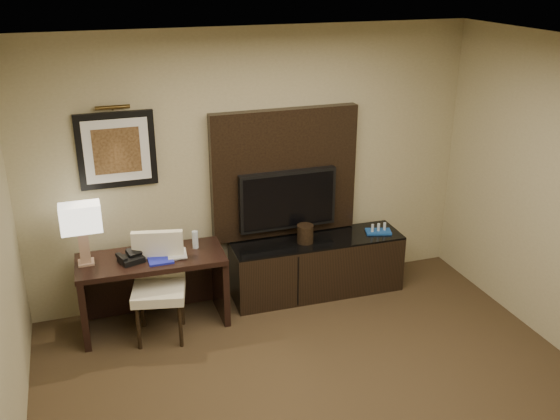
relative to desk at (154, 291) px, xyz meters
name	(u,v)px	position (x,y,z in m)	size (l,w,h in m)	color
ceiling	(377,67)	(1.12, -2.10, 2.34)	(4.50, 5.00, 0.01)	silver
wall_back	(254,167)	(1.12, 0.40, 0.99)	(4.50, 0.01, 2.70)	tan
desk	(154,291)	(0.00, 0.00, 0.00)	(1.34, 0.57, 0.72)	black
credenza	(317,266)	(1.69, 0.10, -0.06)	(1.77, 0.49, 0.61)	black
tv_wall_panel	(284,173)	(1.42, 0.34, 0.91)	(1.50, 0.12, 1.30)	black
tv	(288,200)	(1.42, 0.24, 0.66)	(1.00, 0.08, 0.60)	black
artwork	(117,150)	(-0.18, 0.38, 1.29)	(0.70, 0.04, 0.70)	black
picture_light	(112,107)	(-0.18, 0.34, 1.69)	(0.04, 0.04, 0.30)	#443315
desk_chair	(159,290)	(0.03, -0.22, 0.12)	(0.46, 0.53, 0.97)	#ECE6C5
table_lamp	(83,237)	(-0.57, 0.05, 0.62)	(0.32, 0.19, 0.53)	tan
desk_phone	(131,257)	(-0.18, -0.04, 0.41)	(0.20, 0.18, 0.10)	black
blue_folder	(160,258)	(0.07, -0.06, 0.37)	(0.22, 0.29, 0.02)	#1A21AB
book	(167,245)	(0.15, -0.03, 0.48)	(0.17, 0.02, 0.23)	tan
water_bottle	(195,240)	(0.43, 0.06, 0.44)	(0.06, 0.06, 0.17)	silver
ice_bucket	(305,234)	(1.54, 0.07, 0.34)	(0.17, 0.17, 0.19)	black
minibar_tray	(378,228)	(2.35, 0.05, 0.30)	(0.26, 0.16, 0.09)	#184A9D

